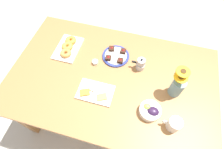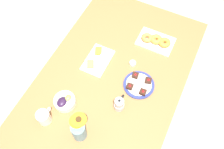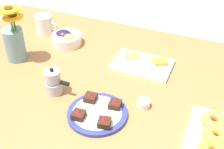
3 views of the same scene
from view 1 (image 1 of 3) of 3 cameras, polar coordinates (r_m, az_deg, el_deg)
ground_plane at (r=2.02m, az=0.00°, el=-11.57°), size 6.00×6.00×0.00m
dining_table at (r=1.43m, az=0.00°, el=-2.62°), size 1.60×1.00×0.74m
coffee_mug at (r=1.22m, az=19.58°, el=-15.04°), size 0.12×0.09×0.10m
grape_bowl at (r=1.23m, az=12.38°, el=-11.46°), size 0.15×0.15×0.07m
cheese_platter at (r=1.29m, az=-5.59°, el=-5.75°), size 0.26×0.17×0.03m
croissant_platter at (r=1.54m, az=-14.14°, el=8.68°), size 0.19×0.28×0.05m
jam_cup_honey at (r=1.42m, az=-5.51°, el=4.06°), size 0.05×0.05×0.03m
dessert_plate at (r=1.45m, az=1.25°, el=6.15°), size 0.22×0.22×0.05m
flower_vase at (r=1.29m, az=20.57°, el=-3.40°), size 0.11×0.11×0.26m
moka_pot at (r=1.38m, az=9.30°, el=3.35°), size 0.11×0.07×0.12m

